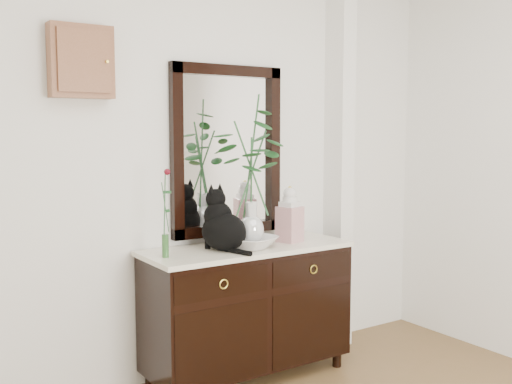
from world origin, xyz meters
TOP-DOWN VIEW (x-y plane):
  - wall_back at (0.00, 1.98)m, footprint 3.60×0.04m
  - pilaster at (1.00, 1.90)m, footprint 0.12×0.20m
  - sideboard at (0.10, 1.73)m, footprint 1.33×0.52m
  - wall_mirror at (0.10, 1.97)m, footprint 0.80×0.06m
  - key_cabinet at (-0.85, 1.94)m, footprint 0.35×0.10m
  - cat at (-0.09, 1.70)m, footprint 0.33×0.38m
  - lotus_bowl at (0.08, 1.66)m, footprint 0.39×0.39m
  - vase_branches at (0.08, 1.66)m, footprint 0.51×0.51m
  - bud_vase_rose at (-0.47, 1.71)m, footprint 0.07×0.07m
  - ginger_jar at (0.41, 1.70)m, footprint 0.17×0.17m

SIDE VIEW (x-z plane):
  - sideboard at x=0.10m, z-range 0.06..0.88m
  - lotus_bowl at x=0.08m, z-range 0.85..0.92m
  - ginger_jar at x=0.41m, z-range 0.85..1.22m
  - cat at x=-0.09m, z-range 0.85..1.23m
  - bud_vase_rose at x=-0.47m, z-range 0.85..1.37m
  - vase_branches at x=0.08m, z-range 0.87..1.80m
  - wall_back at x=0.00m, z-range 0.00..2.70m
  - pilaster at x=1.00m, z-range 0.00..2.70m
  - wall_mirror at x=0.10m, z-range 0.89..1.99m
  - key_cabinet at x=-0.85m, z-range 1.75..2.15m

